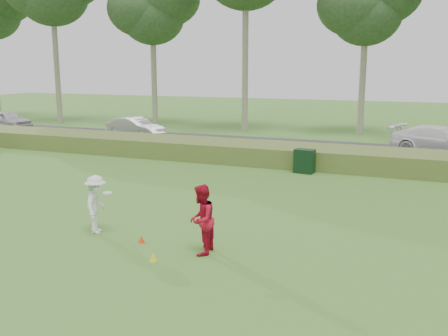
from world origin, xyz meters
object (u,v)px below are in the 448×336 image
at_px(cone_yellow, 153,257).
at_px(utility_cabinet, 304,161).
at_px(cone_orange, 141,239).
at_px(player_white, 96,204).
at_px(car_right, 442,141).
at_px(car_left, 7,120).
at_px(car_mid, 136,128).
at_px(player_red, 201,220).

relative_size(cone_yellow, utility_cabinet, 0.20).
bearing_deg(cone_orange, player_white, 170.27).
bearing_deg(car_right, cone_orange, 174.84).
distance_m(cone_orange, cone_yellow, 1.39).
xyz_separation_m(player_white, cone_orange, (1.61, -0.28, -0.73)).
distance_m(cone_yellow, car_left, 29.28).
height_order(player_white, car_left, player_white).
height_order(cone_yellow, car_left, car_left).
bearing_deg(car_left, utility_cabinet, -98.08).
distance_m(car_mid, car_right, 18.23).
bearing_deg(car_left, player_white, -122.07).
bearing_deg(car_mid, cone_orange, -134.87).
distance_m(player_white, player_red, 3.46).
bearing_deg(cone_orange, player_red, -4.00).
bearing_deg(player_red, car_left, -132.58).
height_order(player_red, utility_cabinet, player_red).
distance_m(utility_cabinet, car_left, 24.89).
xyz_separation_m(player_red, car_right, (5.95, 17.22, -0.07)).
height_order(utility_cabinet, car_mid, car_mid).
bearing_deg(player_red, car_right, 154.70).
bearing_deg(car_left, car_mid, -85.35).
xyz_separation_m(cone_yellow, utility_cabinet, (1.09, 11.45, 0.43)).
xyz_separation_m(cone_yellow, car_left, (-22.82, 18.34, 0.65)).
bearing_deg(player_white, cone_orange, -119.49).
relative_size(cone_orange, car_left, 0.05).
bearing_deg(player_white, cone_yellow, -136.72).
relative_size(player_white, car_right, 0.31).
distance_m(player_white, car_right, 19.26).
distance_m(player_red, utility_cabinet, 10.57).
distance_m(player_red, car_mid, 20.79).
relative_size(cone_orange, utility_cabinet, 0.18).
xyz_separation_m(car_left, car_right, (29.66, -0.23, 0.07)).
height_order(player_red, car_left, player_red).
distance_m(cone_orange, utility_cabinet, 10.64).
distance_m(player_white, car_left, 26.48).
height_order(cone_orange, utility_cabinet, utility_cabinet).
xyz_separation_m(cone_orange, cone_yellow, (0.94, -1.02, 0.01)).
relative_size(cone_yellow, car_left, 0.05).
height_order(player_red, cone_yellow, player_red).
xyz_separation_m(car_mid, car_right, (18.23, 0.44, 0.09)).
bearing_deg(cone_yellow, player_red, 45.21).
bearing_deg(car_right, car_mid, 110.69).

